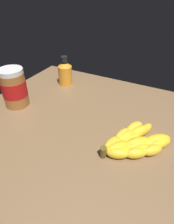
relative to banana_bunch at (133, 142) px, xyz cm
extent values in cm
cube|color=brown|center=(-19.78, 3.27, -3.54)|extent=(81.19, 76.72, 3.87)
ellipsoid|color=yellow|center=(-2.42, -6.18, -0.03)|extent=(7.12, 5.35, 3.16)
ellipsoid|color=yellow|center=(2.05, -3.74, -0.03)|extent=(7.06, 6.25, 3.16)
ellipsoid|color=yellow|center=(5.88, -0.38, -0.03)|extent=(6.65, 6.85, 3.16)
ellipsoid|color=yellow|center=(-2.17, -5.34, -0.12)|extent=(8.32, 6.59, 2.97)
ellipsoid|color=yellow|center=(2.93, -1.64, -0.12)|extent=(7.90, 7.46, 2.97)
ellipsoid|color=yellow|center=(7.24, 2.95, -0.12)|extent=(7.20, 8.07, 2.97)
ellipsoid|color=yellow|center=(-2.68, -4.97, -0.12)|extent=(7.63, 6.89, 2.97)
ellipsoid|color=yellow|center=(1.61, -0.95, -0.12)|extent=(7.12, 7.48, 2.97)
ellipsoid|color=yellow|center=(5.12, 3.77, -0.12)|extent=(6.39, 7.84, 2.97)
ellipsoid|color=yellow|center=(-3.07, -4.15, 0.15)|extent=(7.96, 8.40, 3.53)
ellipsoid|color=yellow|center=(1.42, 0.46, 0.15)|extent=(8.33, 8.05, 3.53)
ellipsoid|color=yellow|center=(6.41, 4.54, 0.15)|extent=(8.59, 7.60, 3.53)
ellipsoid|color=yellow|center=(-3.72, -3.77, -0.16)|extent=(6.63, 8.22, 2.90)
ellipsoid|color=yellow|center=(-0.71, 1.75, -0.16)|extent=(5.98, 8.36, 2.90)
ellipsoid|color=yellow|center=(1.64, 7.59, -0.16)|extent=(5.25, 8.39, 2.90)
ellipsoid|color=yellow|center=(-4.86, -3.65, 0.08)|extent=(5.36, 7.66, 3.38)
ellipsoid|color=yellow|center=(-2.65, 1.43, 0.08)|extent=(6.33, 7.72, 3.38)
ellipsoid|color=yellow|center=(0.49, 5.99, 0.08)|extent=(7.07, 7.49, 3.38)
ellipsoid|color=gold|center=(-5.22, -3.54, 0.08)|extent=(4.86, 7.55, 3.38)
ellipsoid|color=gold|center=(-3.68, 1.81, 0.08)|extent=(5.47, 7.69, 3.38)
ellipsoid|color=gold|center=(-1.58, 6.97, 0.08)|extent=(6.03, 7.75, 3.38)
cylinder|color=brown|center=(-6.18, -7.72, 0.19)|extent=(2.00, 2.00, 3.00)
cylinder|color=#9E602D|center=(-47.75, 1.56, 5.07)|extent=(9.23, 9.23, 13.35)
cylinder|color=#B71414|center=(-47.75, 1.56, 5.73)|extent=(9.42, 9.42, 6.01)
cylinder|color=silver|center=(-47.75, 1.56, 12.56)|extent=(9.12, 9.12, 1.63)
cylinder|color=orange|center=(-40.69, 26.09, 2.77)|extent=(6.40, 6.40, 8.76)
cone|color=orange|center=(-40.69, 26.09, 8.26)|extent=(6.40, 6.40, 2.22)
cylinder|color=black|center=(-40.69, 26.09, 10.54)|extent=(3.01, 3.01, 2.33)
camera|label=1|loc=(7.54, -43.52, 40.55)|focal=30.96mm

